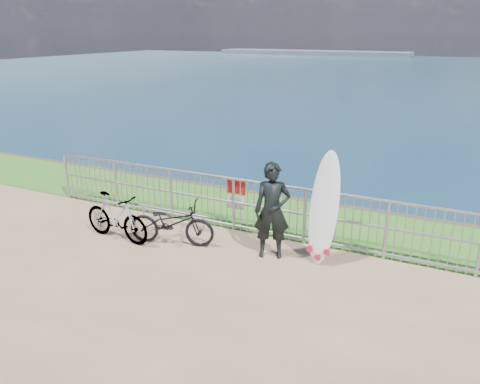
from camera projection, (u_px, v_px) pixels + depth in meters
The scene contains 8 objects.
grass_strip at pixel (276, 215), 10.36m from camera, with size 120.00×120.00×0.00m, color #2A6A1D.
seascape at pixel (312, 55), 152.87m from camera, with size 260.00×260.00×5.00m.
railing at pixel (257, 207), 9.23m from camera, with size 10.06×0.10×1.13m.
surfer at pixel (272, 211), 8.24m from camera, with size 0.64×0.42×1.75m, color black.
surfboard at pixel (324, 212), 8.05m from camera, with size 0.57×0.52×2.00m.
bicycle_near at pixel (172, 223), 8.86m from camera, with size 0.58×1.66×0.87m, color black.
bicycle_far at pixel (116, 217), 9.04m from camera, with size 0.44×1.57×0.95m, color black.
bike_rack at pixel (172, 213), 9.74m from camera, with size 1.69×0.05×0.35m.
Camera 1 is at (3.43, -6.32, 3.90)m, focal length 35.00 mm.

